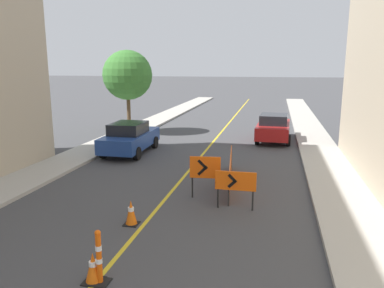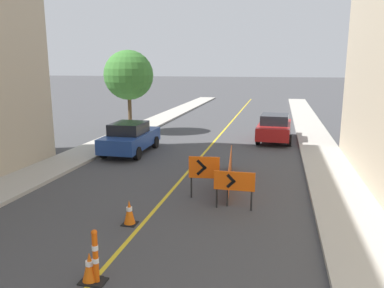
# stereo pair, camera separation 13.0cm
# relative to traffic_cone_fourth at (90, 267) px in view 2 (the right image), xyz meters

# --- Properties ---
(lane_stripe) EXTENTS (0.12, 55.65, 0.01)m
(lane_stripe) POSITION_rel_traffic_cone_fourth_xyz_m (0.04, 15.68, -0.32)
(lane_stripe) COLOR gold
(lane_stripe) RESTS_ON ground_plane
(sidewalk_left) EXTENTS (2.03, 55.65, 0.13)m
(sidewalk_left) POSITION_rel_traffic_cone_fourth_xyz_m (-5.76, 15.68, -0.25)
(sidewalk_left) COLOR #ADA89E
(sidewalk_left) RESTS_ON ground_plane
(sidewalk_right) EXTENTS (2.03, 55.65, 0.13)m
(sidewalk_right) POSITION_rel_traffic_cone_fourth_xyz_m (5.84, 15.68, -0.25)
(sidewalk_right) COLOR #ADA89E
(sidewalk_right) RESTS_ON ground_plane
(traffic_cone_fourth) EXTENTS (0.41, 0.41, 0.65)m
(traffic_cone_fourth) POSITION_rel_traffic_cone_fourth_xyz_m (0.00, 0.00, 0.00)
(traffic_cone_fourth) COLOR black
(traffic_cone_fourth) RESTS_ON ground_plane
(traffic_cone_fifth) EXTENTS (0.40, 0.40, 0.72)m
(traffic_cone_fifth) POSITION_rel_traffic_cone_fourth_xyz_m (-0.31, 2.86, 0.03)
(traffic_cone_fifth) COLOR black
(traffic_cone_fifth) RESTS_ON ground_plane
(delineator_post_rear) EXTENTS (0.37, 0.37, 1.18)m
(delineator_post_rear) POSITION_rel_traffic_cone_fourth_xyz_m (0.15, -0.02, 0.19)
(delineator_post_rear) COLOR black
(delineator_post_rear) RESTS_ON ground_plane
(arrow_barricade_primary) EXTENTS (1.02, 0.16, 1.44)m
(arrow_barricade_primary) POSITION_rel_traffic_cone_fourth_xyz_m (1.32, 5.38, 0.69)
(arrow_barricade_primary) COLOR #EF560C
(arrow_barricade_primary) RESTS_ON ground_plane
(arrow_barricade_secondary) EXTENTS (1.27, 0.09, 1.21)m
(arrow_barricade_secondary) POSITION_rel_traffic_cone_fourth_xyz_m (2.41, 4.65, 0.54)
(arrow_barricade_secondary) COLOR #EF560C
(arrow_barricade_secondary) RESTS_ON ground_plane
(safety_mesh_fence) EXTENTS (0.51, 4.64, 0.99)m
(safety_mesh_fence) POSITION_rel_traffic_cone_fourth_xyz_m (1.96, 7.15, 0.18)
(safety_mesh_fence) COLOR #EF560C
(safety_mesh_fence) RESTS_ON ground_plane
(parked_car_curb_near) EXTENTS (1.94, 4.32, 1.59)m
(parked_car_curb_near) POSITION_rel_traffic_cone_fourth_xyz_m (-3.61, 11.05, 0.48)
(parked_car_curb_near) COLOR navy
(parked_car_curb_near) RESTS_ON ground_plane
(parked_car_curb_mid) EXTENTS (1.98, 4.37, 1.59)m
(parked_car_curb_mid) POSITION_rel_traffic_cone_fourth_xyz_m (3.44, 15.86, 0.48)
(parked_car_curb_mid) COLOR maroon
(parked_car_curb_mid) RESTS_ON ground_plane
(street_tree_left_near) EXTENTS (3.17, 3.17, 5.22)m
(street_tree_left_near) POSITION_rel_traffic_cone_fourth_xyz_m (-5.86, 16.50, 3.43)
(street_tree_left_near) COLOR #4C3823
(street_tree_left_near) RESTS_ON sidewalk_left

